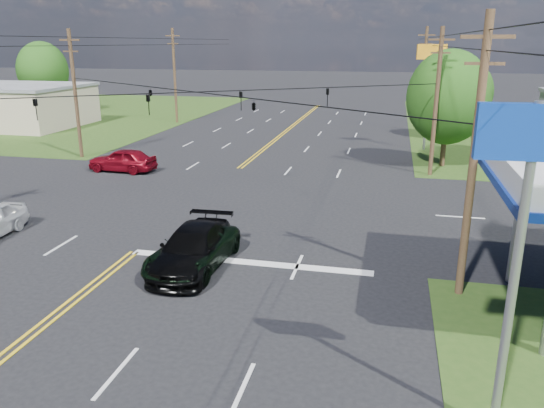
% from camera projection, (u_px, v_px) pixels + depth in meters
% --- Properties ---
extents(ground, '(280.00, 280.00, 0.00)m').
position_uv_depth(ground, '(200.00, 200.00, 29.94)').
color(ground, black).
rests_on(ground, ground).
extents(grass_nw, '(46.00, 48.00, 0.03)m').
position_uv_depth(grass_nw, '(27.00, 113.00, 67.18)').
color(grass_nw, '#284616').
rests_on(grass_nw, ground).
extents(stop_bar, '(10.00, 0.50, 0.02)m').
position_uv_depth(stop_bar, '(248.00, 263.00, 21.42)').
color(stop_bar, silver).
rests_on(stop_bar, ground).
extents(retail_nw, '(16.00, 11.00, 4.00)m').
position_uv_depth(retail_nw, '(4.00, 107.00, 56.21)').
color(retail_nw, '#C2AC91').
rests_on(retail_nw, ground).
extents(pole_se, '(1.60, 0.28, 9.50)m').
position_uv_depth(pole_se, '(474.00, 158.00, 17.36)').
color(pole_se, '#3E271A').
rests_on(pole_se, ground).
extents(pole_nw, '(1.60, 0.28, 9.50)m').
position_uv_depth(pole_nw, '(75.00, 93.00, 39.64)').
color(pole_nw, '#3E271A').
rests_on(pole_nw, ground).
extents(pole_ne, '(1.60, 0.28, 9.50)m').
position_uv_depth(pole_ne, '(436.00, 101.00, 34.14)').
color(pole_ne, '#3E271A').
rests_on(pole_ne, ground).
extents(pole_left_far, '(1.60, 0.28, 10.00)m').
position_uv_depth(pole_left_far, '(175.00, 75.00, 57.29)').
color(pole_left_far, '#3E271A').
rests_on(pole_left_far, ground).
extents(pole_right_far, '(1.60, 0.28, 10.00)m').
position_uv_depth(pole_right_far, '(423.00, 78.00, 51.79)').
color(pole_right_far, '#3E271A').
rests_on(pole_right_far, ground).
extents(span_wire_signals, '(26.00, 18.00, 1.13)m').
position_uv_depth(span_wire_signals, '(196.00, 92.00, 28.18)').
color(span_wire_signals, black).
rests_on(span_wire_signals, ground).
extents(power_lines, '(26.04, 100.00, 0.64)m').
position_uv_depth(power_lines, '(179.00, 41.00, 25.56)').
color(power_lines, black).
rests_on(power_lines, ground).
extents(tree_right_a, '(5.70, 5.70, 8.18)m').
position_uv_depth(tree_right_a, '(448.00, 97.00, 36.74)').
color(tree_right_a, '#3E271A').
rests_on(tree_right_a, ground).
extents(tree_right_b, '(4.94, 4.94, 7.09)m').
position_uv_depth(tree_right_b, '(465.00, 92.00, 47.60)').
color(tree_right_b, '#3E271A').
rests_on(tree_right_b, ground).
extents(tree_far_l, '(6.08, 6.08, 8.72)m').
position_uv_depth(tree_far_l, '(43.00, 71.00, 65.03)').
color(tree_far_l, '#3E271A').
rests_on(tree_far_l, ground).
extents(pickup_dkgreen, '(2.66, 5.33, 1.45)m').
position_uv_depth(pickup_dkgreen, '(193.00, 250.00, 20.78)').
color(pickup_dkgreen, black).
rests_on(pickup_dkgreen, ground).
extents(suv_black, '(2.40, 5.55, 1.59)m').
position_uv_depth(suv_black, '(193.00, 249.00, 20.75)').
color(suv_black, black).
rests_on(suv_black, ground).
extents(sedan_red, '(4.74, 2.10, 1.59)m').
position_uv_depth(sedan_red, '(122.00, 160.00, 36.39)').
color(sedan_red, maroon).
rests_on(sedan_red, ground).
extents(polesign_se, '(2.20, 0.33, 7.48)m').
position_uv_depth(polesign_se, '(528.00, 185.00, 10.43)').
color(polesign_se, '#A5A5AA').
rests_on(polesign_se, ground).
extents(polesign_ne, '(2.32, 0.69, 8.42)m').
position_uv_depth(polesign_ne, '(430.00, 68.00, 42.04)').
color(polesign_ne, '#A5A5AA').
rests_on(polesign_ne, ground).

